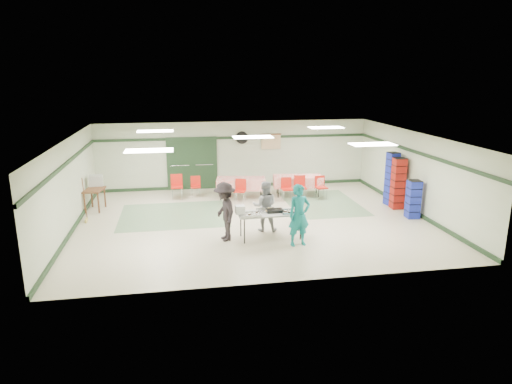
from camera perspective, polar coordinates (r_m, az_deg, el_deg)
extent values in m
plane|color=#C2B79C|center=(14.64, -0.39, -3.56)|extent=(11.00, 11.00, 0.00)
plane|color=silver|center=(14.03, -0.40, 6.96)|extent=(11.00, 11.00, 0.00)
plane|color=beige|center=(18.64, -2.70, 4.68)|extent=(11.00, 0.00, 11.00)
plane|color=beige|center=(10.04, 3.88, -4.17)|extent=(11.00, 0.00, 11.00)
plane|color=beige|center=(14.45, -22.44, 0.61)|extent=(0.00, 9.00, 9.00)
plane|color=beige|center=(16.11, 19.30, 2.27)|extent=(0.00, 9.00, 9.00)
cube|color=#1B321C|center=(18.50, -2.71, 6.80)|extent=(11.00, 0.06, 0.10)
cube|color=#1B321C|center=(18.88, -2.64, 0.81)|extent=(11.00, 0.06, 0.12)
cube|color=#1B321C|center=(14.30, -22.60, 3.34)|extent=(0.06, 9.00, 0.10)
cube|color=#1B321C|center=(14.79, -21.84, -4.23)|extent=(0.06, 9.00, 0.12)
cube|color=#1B321C|center=(15.97, 19.42, 4.71)|extent=(0.06, 9.00, 0.10)
cube|color=#1B321C|center=(16.40, 18.83, -2.14)|extent=(0.06, 9.00, 0.12)
cube|color=gray|center=(15.41, -10.23, -2.85)|extent=(3.50, 3.00, 0.01)
cube|color=gray|center=(16.69, 8.27, -1.40)|extent=(2.50, 3.50, 0.01)
cube|color=gray|center=(18.50, -9.45, 3.47)|extent=(0.90, 0.06, 2.10)
cube|color=gray|center=(18.53, -6.50, 3.60)|extent=(0.90, 0.06, 2.10)
cube|color=#1B321C|center=(18.49, -7.99, 3.52)|extent=(2.00, 0.03, 2.15)
cylinder|color=black|center=(18.51, -1.77, 6.82)|extent=(0.50, 0.10, 0.50)
cube|color=#DDB98A|center=(18.75, 1.89, 6.30)|extent=(0.80, 0.02, 0.60)
cube|color=#B5B5B0|center=(12.91, 1.82, -2.65)|extent=(1.88, 0.81, 0.04)
cylinder|color=black|center=(12.60, -1.45, -4.92)|extent=(0.04, 0.04, 0.72)
cylinder|color=black|center=(12.96, 5.59, -4.42)|extent=(0.04, 0.04, 0.72)
cylinder|color=black|center=(13.16, -1.92, -4.05)|extent=(0.04, 0.04, 0.72)
cylinder|color=black|center=(13.51, 4.85, -3.60)|extent=(0.04, 0.04, 0.72)
cube|color=silver|center=(12.96, 4.37, -2.48)|extent=(0.60, 0.47, 0.02)
cube|color=silver|center=(13.03, 1.32, -2.34)|extent=(0.54, 0.42, 0.02)
cube|color=silver|center=(12.66, -0.71, -2.85)|extent=(0.59, 0.46, 0.02)
cube|color=black|center=(12.94, 2.33, -2.34)|extent=(0.48, 0.31, 0.08)
cube|color=white|center=(12.76, -2.01, -2.22)|extent=(0.27, 0.25, 0.24)
imported|color=#137D82|center=(12.40, 5.42, -2.91)|extent=(0.68, 0.51, 1.71)
imported|color=#929398|center=(13.50, 1.11, -1.78)|extent=(0.84, 0.71, 1.52)
imported|color=black|center=(12.75, -3.93, -2.45)|extent=(0.79, 1.17, 1.67)
cube|color=red|center=(17.50, 5.26, 1.93)|extent=(1.95, 1.07, 0.05)
cube|color=red|center=(17.54, 5.25, 1.33)|extent=(1.95, 1.09, 0.40)
cylinder|color=black|center=(17.22, 2.80, 0.47)|extent=(0.04, 0.04, 0.72)
cylinder|color=black|center=(17.40, 7.87, 0.49)|extent=(0.04, 0.04, 0.72)
cylinder|color=black|center=(17.81, 2.66, 0.95)|extent=(0.04, 0.04, 0.72)
cylinder|color=black|center=(17.99, 7.56, 0.97)|extent=(0.04, 0.04, 0.72)
cube|color=red|center=(17.07, -1.89, 1.66)|extent=(1.91, 1.05, 0.05)
cube|color=red|center=(17.11, -1.89, 1.04)|extent=(1.91, 1.07, 0.40)
cylinder|color=black|center=(16.89, -4.45, 0.16)|extent=(0.04, 0.04, 0.72)
cylinder|color=black|center=(16.87, 0.66, 0.18)|extent=(0.04, 0.04, 0.72)
cylinder|color=black|center=(17.47, -4.34, 0.66)|extent=(0.04, 0.04, 0.72)
cylinder|color=black|center=(17.45, 0.60, 0.68)|extent=(0.04, 0.04, 0.72)
cube|color=red|center=(16.94, 5.58, 0.52)|extent=(0.45, 0.45, 0.04)
cube|color=red|center=(17.06, 5.48, 1.42)|extent=(0.42, 0.07, 0.42)
cylinder|color=silver|center=(16.81, 5.11, -0.43)|extent=(0.02, 0.02, 0.44)
cylinder|color=silver|center=(16.87, 6.22, -0.40)|extent=(0.02, 0.02, 0.44)
cylinder|color=silver|center=(17.12, 4.90, -0.14)|extent=(0.02, 0.02, 0.44)
cylinder|color=silver|center=(17.19, 6.00, -0.11)|extent=(0.02, 0.02, 0.44)
cube|color=red|center=(16.82, 3.91, 0.35)|extent=(0.40, 0.40, 0.04)
cube|color=red|center=(16.93, 3.78, 1.21)|extent=(0.39, 0.04, 0.39)
cylinder|color=silver|center=(16.69, 3.51, -0.55)|extent=(0.02, 0.02, 0.41)
cylinder|color=silver|center=(16.77, 4.55, -0.50)|extent=(0.02, 0.02, 0.41)
cylinder|color=silver|center=(16.98, 3.25, -0.28)|extent=(0.02, 0.02, 0.41)
cylinder|color=silver|center=(17.06, 4.28, -0.23)|extent=(0.02, 0.02, 0.41)
cube|color=red|center=(17.17, 8.17, 0.55)|extent=(0.44, 0.44, 0.04)
cube|color=red|center=(17.28, 7.95, 1.39)|extent=(0.40, 0.08, 0.40)
cylinder|color=silver|center=(17.02, 7.88, -0.35)|extent=(0.02, 0.02, 0.42)
cylinder|color=silver|center=(17.15, 8.84, -0.27)|extent=(0.02, 0.02, 0.42)
cylinder|color=silver|center=(17.30, 7.45, -0.09)|extent=(0.02, 0.02, 0.42)
cylinder|color=silver|center=(17.43, 8.40, -0.01)|extent=(0.02, 0.02, 0.42)
cube|color=red|center=(16.49, -2.02, 0.11)|extent=(0.50, 0.50, 0.04)
cube|color=red|center=(16.61, -1.91, 1.00)|extent=(0.39, 0.17, 0.40)
cylinder|color=silver|center=(16.43, -2.66, -0.77)|extent=(0.02, 0.02, 0.42)
cylinder|color=silver|center=(16.37, -1.57, -0.82)|extent=(0.02, 0.02, 0.42)
cylinder|color=silver|center=(16.73, -2.44, -0.49)|extent=(0.02, 0.02, 0.42)
cylinder|color=silver|center=(16.68, -1.37, -0.53)|extent=(0.02, 0.02, 0.42)
cube|color=red|center=(17.39, -7.54, 0.65)|extent=(0.38, 0.38, 0.04)
cube|color=red|center=(17.50, -7.56, 1.42)|extent=(0.37, 0.06, 0.37)
cylinder|color=silver|center=(17.30, -8.00, -0.16)|extent=(0.02, 0.02, 0.39)
cylinder|color=silver|center=(17.30, -7.03, -0.13)|extent=(0.02, 0.02, 0.39)
cylinder|color=silver|center=(17.58, -8.00, 0.08)|extent=(0.02, 0.02, 0.39)
cylinder|color=silver|center=(17.58, -7.04, 0.11)|extent=(0.02, 0.02, 0.39)
cube|color=red|center=(17.17, -9.86, 0.61)|extent=(0.43, 0.43, 0.04)
cube|color=red|center=(17.30, -9.90, 1.53)|extent=(0.43, 0.04, 0.43)
cylinder|color=silver|center=(17.06, -10.39, -0.36)|extent=(0.02, 0.02, 0.45)
cylinder|color=silver|center=(17.06, -9.24, -0.31)|extent=(0.02, 0.02, 0.45)
cylinder|color=silver|center=(17.39, -10.40, -0.07)|extent=(0.02, 0.02, 0.45)
cylinder|color=silver|center=(17.39, -9.26, -0.02)|extent=(0.02, 0.02, 0.45)
cube|color=#1B23A4|center=(16.85, 16.60, 1.59)|extent=(0.41, 0.41, 1.89)
cube|color=maroon|center=(16.44, 17.33, 1.03)|extent=(0.42, 0.42, 1.79)
cube|color=#1B23A4|center=(15.57, 19.07, -0.87)|extent=(0.42, 0.42, 1.26)
cube|color=brown|center=(16.48, -19.58, 0.26)|extent=(0.70, 0.96, 0.05)
cube|color=brown|center=(16.32, -20.62, -1.32)|extent=(0.05, 0.05, 0.70)
cube|color=brown|center=(16.17, -19.10, -1.33)|extent=(0.05, 0.05, 0.70)
cube|color=brown|center=(16.98, -19.84, -0.65)|extent=(0.05, 0.05, 0.70)
cube|color=brown|center=(16.84, -18.36, -0.65)|extent=(0.05, 0.05, 0.70)
cube|color=#ACACA7|center=(16.94, -19.37, 1.37)|extent=(0.50, 0.45, 0.37)
cylinder|color=brown|center=(15.29, -20.63, -0.85)|extent=(0.08, 0.23, 1.42)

